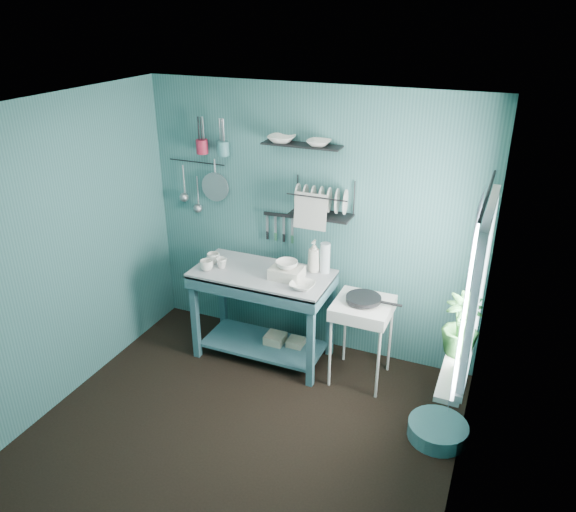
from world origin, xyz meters
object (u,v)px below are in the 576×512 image
at_px(floor_basin, 438,430).
at_px(water_bottle, 325,258).
at_px(utensil_cup_magenta, 202,147).
at_px(colander, 215,187).
at_px(dish_rack, 321,199).
at_px(mug_left, 206,265).
at_px(mug_mid, 222,263).
at_px(potted_plant, 461,325).
at_px(work_counter, 263,315).
at_px(storage_tin_small, 296,348).
at_px(storage_tin_large, 275,344).
at_px(mug_right, 213,258).
at_px(hotplate_stand, 361,341).
at_px(utensil_cup_teal, 223,148).
at_px(frying_pan, 364,299).
at_px(soap_bottle, 314,256).
at_px(wash_tub, 287,273).

bearing_deg(floor_basin, water_bottle, 149.44).
relative_size(utensil_cup_magenta, colander, 0.46).
relative_size(dish_rack, utensil_cup_magenta, 4.23).
height_order(mug_left, colander, colander).
height_order(mug_mid, potted_plant, potted_plant).
xyz_separation_m(work_counter, storage_tin_small, (0.30, 0.08, -0.34)).
distance_m(utensil_cup_magenta, potted_plant, 2.82).
distance_m(utensil_cup_magenta, storage_tin_large, 1.99).
bearing_deg(water_bottle, mug_right, -167.83).
xyz_separation_m(utensil_cup_magenta, storage_tin_small, (1.06, -0.27, -1.78)).
bearing_deg(water_bottle, storage_tin_small, -147.53).
relative_size(mug_left, colander, 0.44).
bearing_deg(utensil_cup_magenta, hotplate_stand, -11.34).
relative_size(utensil_cup_magenta, potted_plant, 0.28).
distance_m(utensil_cup_magenta, storage_tin_small, 2.09).
relative_size(dish_rack, utensil_cup_teal, 4.23).
distance_m(dish_rack, utensil_cup_teal, 1.04).
distance_m(frying_pan, floor_basin, 1.19).
relative_size(work_counter, storage_tin_large, 5.70).
height_order(soap_bottle, hotplate_stand, soap_bottle).
xyz_separation_m(frying_pan, colander, (-1.61, 0.37, 0.68)).
bearing_deg(mug_left, wash_tub, 10.86).
distance_m(mug_left, potted_plant, 2.30).
xyz_separation_m(soap_bottle, frying_pan, (0.53, -0.19, -0.22)).
xyz_separation_m(mug_right, soap_bottle, (0.92, 0.20, 0.10)).
relative_size(utensil_cup_magenta, utensil_cup_teal, 1.00).
height_order(hotplate_stand, dish_rack, dish_rack).
relative_size(wash_tub, hotplate_stand, 0.36).
xyz_separation_m(soap_bottle, storage_tin_small, (-0.12, -0.12, -0.94)).
distance_m(utensil_cup_teal, floor_basin, 3.03).
bearing_deg(utensil_cup_magenta, storage_tin_small, -14.36).
xyz_separation_m(hotplate_stand, potted_plant, (0.84, -0.54, 0.67)).
xyz_separation_m(wash_tub, water_bottle, (0.27, 0.24, 0.09)).
distance_m(hotplate_stand, frying_pan, 0.43).
distance_m(dish_rack, storage_tin_small, 1.47).
relative_size(mug_mid, colander, 0.36).
bearing_deg(water_bottle, potted_plant, -30.77).
xyz_separation_m(dish_rack, storage_tin_small, (-0.14, -0.22, -1.45)).
xyz_separation_m(mug_left, mug_right, (-0.02, 0.16, 0.00)).
xyz_separation_m(utensil_cup_teal, potted_plant, (2.33, -0.89, -0.83)).
height_order(wash_tub, floor_basin, wash_tub).
bearing_deg(colander, mug_left, -71.30).
relative_size(work_counter, floor_basin, 2.71).
relative_size(mug_mid, wash_tub, 0.36).
bearing_deg(hotplate_stand, wash_tub, -169.18).
distance_m(water_bottle, utensil_cup_magenta, 1.55).
distance_m(soap_bottle, floor_basin, 1.77).
distance_m(soap_bottle, hotplate_stand, 0.86).
bearing_deg(utensil_cup_magenta, mug_right, -53.29).
distance_m(potted_plant, floor_basin, 1.00).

